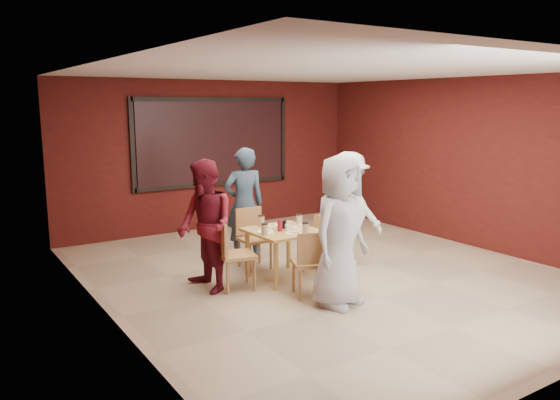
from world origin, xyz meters
TOP-DOWN VIEW (x-y plane):
  - floor at (0.00, 0.00)m, footprint 7.00×7.00m
  - window_blinds at (0.00, 3.45)m, footprint 3.00×0.02m
  - dining_table at (-0.62, 0.15)m, footprint 0.89×0.89m
  - chair_front at (-0.74, -0.67)m, footprint 0.53×0.53m
  - chair_back at (-0.69, 0.84)m, footprint 0.43×0.43m
  - chair_left at (-1.41, 0.14)m, footprint 0.53×0.53m
  - chair_right at (0.05, 0.16)m, footprint 0.48×0.48m
  - diner_front at (-0.60, -1.04)m, footprint 1.01×0.81m
  - diner_back at (-0.59, 1.25)m, footprint 0.70×0.54m
  - diner_left at (-1.70, 0.28)m, footprint 0.67×0.84m
  - diner_right at (0.60, 0.23)m, footprint 0.92×1.22m

SIDE VIEW (x-z plane):
  - floor at x=0.00m, z-range 0.00..0.00m
  - chair_right at x=0.05m, z-range 0.05..0.82m
  - chair_front at x=-0.74m, z-range 0.06..0.90m
  - chair_back at x=-0.69m, z-range 0.06..0.92m
  - chair_left at x=-1.41m, z-range 0.06..0.97m
  - dining_table at x=-0.62m, z-range 0.19..1.03m
  - diner_right at x=0.60m, z-range 0.00..1.67m
  - diner_left at x=-1.70m, z-range 0.00..1.69m
  - diner_back at x=-0.59m, z-range 0.00..1.72m
  - diner_front at x=-0.60m, z-range 0.00..1.80m
  - window_blinds at x=0.00m, z-range 0.90..2.40m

